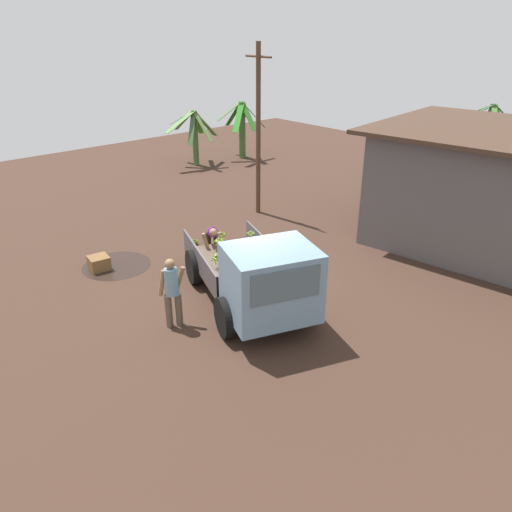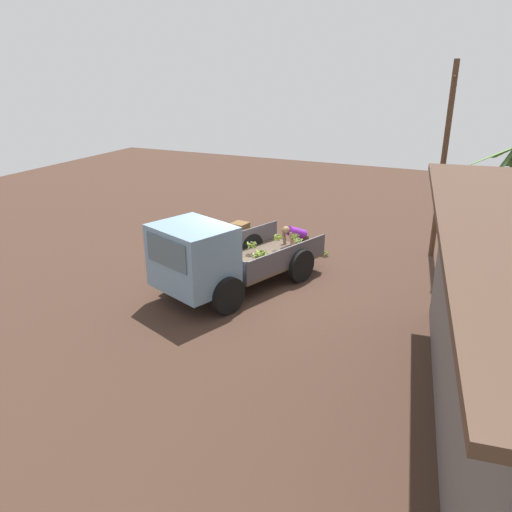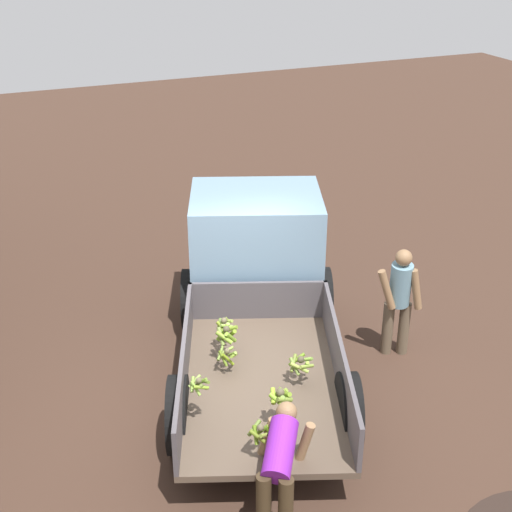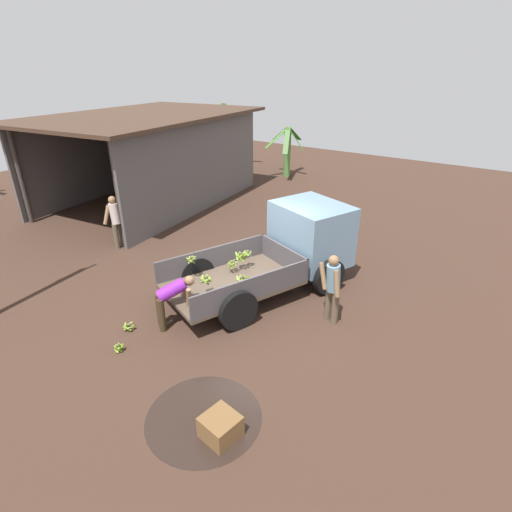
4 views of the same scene
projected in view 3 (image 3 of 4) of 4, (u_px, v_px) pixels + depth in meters
The scene contains 4 objects.
ground at pixel (236, 392), 9.16m from camera, with size 36.00×36.00×0.00m, color #3E291F.
cargo_truck at pixel (257, 270), 9.94m from camera, with size 5.01×3.36×1.99m.
person_foreground_visitor at pixel (399, 297), 9.56m from camera, with size 0.45×0.64×1.62m.
person_worker_loading at pixel (279, 464), 6.97m from camera, with size 0.86×0.80×1.14m.
Camera 3 is at (-6.98, 2.58, 5.63)m, focal length 50.00 mm.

